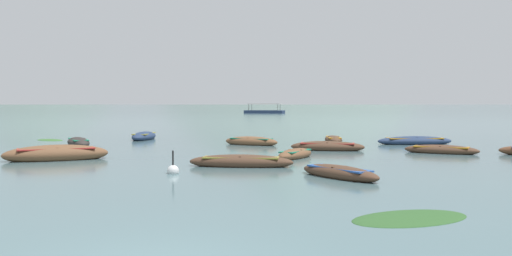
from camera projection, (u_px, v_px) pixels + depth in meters
name	position (u px, v px, depth m)	size (l,w,h in m)	color
ground_plane	(282.00, 104.00, 1504.64)	(6000.00, 6000.00, 0.00)	slate
mountain_1	(33.00, 71.00, 2492.63)	(808.73, 808.73, 301.25)	#56665B
mountain_2	(289.00, 49.00, 2424.55)	(1230.84, 1230.84, 487.07)	slate
rowboat_1	(339.00, 173.00, 18.01)	(2.85, 3.31, 0.51)	#4C3323
rowboat_2	(327.00, 147.00, 28.48)	(3.97, 1.73, 0.61)	#4C3323
rowboat_5	(56.00, 154.00, 23.63)	(4.58, 3.27, 0.83)	brown
rowboat_6	(441.00, 150.00, 26.75)	(3.65, 2.46, 0.53)	#4C3323
rowboat_7	(251.00, 142.00, 32.20)	(3.59, 2.50, 0.62)	brown
rowboat_8	(295.00, 154.00, 24.51)	(2.12, 3.13, 0.53)	brown
rowboat_9	(144.00, 136.00, 37.11)	(1.33, 3.93, 0.66)	navy
rowboat_10	(333.00, 139.00, 34.80)	(1.13, 3.13, 0.48)	#4C3323
rowboat_11	(241.00, 162.00, 21.17)	(4.13, 1.28, 0.59)	#4C3323
rowboat_12	(78.00, 142.00, 31.49)	(2.79, 3.79, 0.62)	#2D2826
rowboat_13	(415.00, 141.00, 32.73)	(4.68, 1.91, 0.60)	navy
ferry_1	(264.00, 111.00, 132.17)	(9.97, 5.60, 2.54)	navy
mooring_buoy	(173.00, 171.00, 19.08)	(0.42, 0.42, 0.93)	silver
weed_patch_0	(50.00, 140.00, 36.24)	(2.20, 1.16, 0.14)	#38662D
weed_patch_2	(410.00, 218.00, 11.64)	(2.82, 1.56, 0.14)	#2D5628
weed_patch_3	(265.00, 158.00, 24.34)	(3.03, 1.00, 0.14)	#2D5628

